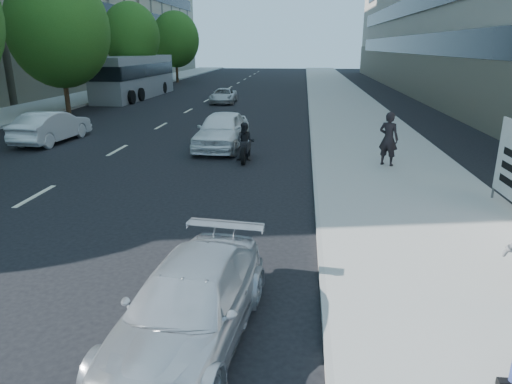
# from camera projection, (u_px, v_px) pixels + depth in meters

# --- Properties ---
(ground) EXTENTS (160.00, 160.00, 0.00)m
(ground) POSITION_uv_depth(u_px,v_px,m) (255.00, 232.00, 10.46)
(ground) COLOR black
(ground) RESTS_ON ground
(near_sidewalk) EXTENTS (5.00, 120.00, 0.15)m
(near_sidewalk) POSITION_uv_depth(u_px,v_px,m) (350.00, 112.00, 29.00)
(near_sidewalk) COLOR #A7A49C
(near_sidewalk) RESTS_ON ground
(far_sidewalk) EXTENTS (4.50, 120.00, 0.15)m
(far_sidewalk) POSITION_uv_depth(u_px,v_px,m) (41.00, 108.00, 30.99)
(far_sidewalk) COLOR #A7A49C
(far_sidewalk) RESTS_ON ground
(tree_far_c) EXTENTS (6.00, 6.00, 8.47)m
(tree_far_c) POSITION_uv_depth(u_px,v_px,m) (59.00, 29.00, 27.29)
(tree_far_c) COLOR #382616
(tree_far_c) RESTS_ON ground
(tree_far_d) EXTENTS (4.80, 4.80, 7.65)m
(tree_far_d) POSITION_uv_depth(u_px,v_px,m) (131.00, 36.00, 38.70)
(tree_far_d) COLOR #382616
(tree_far_d) RESTS_ON ground
(tree_far_e) EXTENTS (5.40, 5.40, 7.89)m
(tree_far_e) POSITION_uv_depth(u_px,v_px,m) (175.00, 39.00, 52.00)
(tree_far_e) COLOR #382616
(tree_far_e) RESTS_ON ground
(pedestrian_woman) EXTENTS (0.80, 0.72, 1.83)m
(pedestrian_woman) POSITION_uv_depth(u_px,v_px,m) (389.00, 139.00, 15.49)
(pedestrian_woman) COLOR black
(pedestrian_woman) RESTS_ON near_sidewalk
(parked_sedan) EXTENTS (2.07, 4.16, 1.16)m
(parked_sedan) POSITION_uv_depth(u_px,v_px,m) (190.00, 305.00, 6.44)
(parked_sedan) COLOR #BABCC2
(parked_sedan) RESTS_ON ground
(white_sedan_near) EXTENTS (2.00, 4.51, 1.51)m
(white_sedan_near) POSITION_uv_depth(u_px,v_px,m) (222.00, 130.00, 18.86)
(white_sedan_near) COLOR white
(white_sedan_near) RESTS_ON ground
(white_sedan_mid) EXTENTS (1.80, 4.29, 1.38)m
(white_sedan_mid) POSITION_uv_depth(u_px,v_px,m) (52.00, 127.00, 20.08)
(white_sedan_mid) COLOR silver
(white_sedan_mid) RESTS_ON ground
(white_sedan_far) EXTENTS (1.92, 3.90, 1.06)m
(white_sedan_far) POSITION_uv_depth(u_px,v_px,m) (224.00, 96.00, 33.98)
(white_sedan_far) COLOR silver
(white_sedan_far) RESTS_ON ground
(motorcycle) EXTENTS (0.69, 2.04, 1.42)m
(motorcycle) POSITION_uv_depth(u_px,v_px,m) (246.00, 144.00, 16.80)
(motorcycle) COLOR black
(motorcycle) RESTS_ON ground
(bus) EXTENTS (2.93, 12.12, 3.30)m
(bus) POSITION_uv_depth(u_px,v_px,m) (136.00, 77.00, 37.38)
(bus) COLOR gray
(bus) RESTS_ON ground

